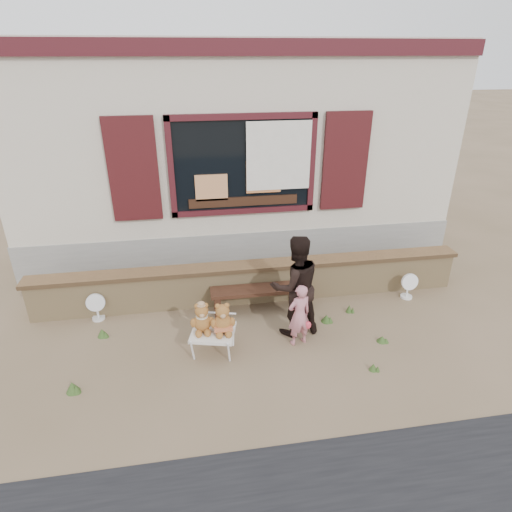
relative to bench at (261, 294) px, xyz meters
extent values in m
plane|color=brown|center=(-0.08, -0.65, -0.30)|extent=(80.00, 80.00, 0.00)
cube|color=#A29683|center=(-0.08, 3.85, 2.10)|extent=(8.00, 5.00, 3.20)
cube|color=gray|center=(-0.08, 3.85, 0.10)|extent=(8.04, 5.04, 0.80)
cube|color=black|center=(-0.08, 1.32, 1.75)|extent=(2.30, 0.04, 1.50)
cube|color=#401218|center=(-0.08, 1.30, 2.55)|extent=(2.50, 0.08, 0.10)
cube|color=#401218|center=(-0.08, 1.30, 0.95)|extent=(2.50, 0.08, 0.10)
cube|color=#401218|center=(-1.28, 1.30, 1.75)|extent=(0.10, 0.08, 1.70)
cube|color=#401218|center=(1.12, 1.30, 1.75)|extent=(0.10, 0.08, 1.70)
cube|color=#370F10|center=(-1.88, 1.29, 1.75)|extent=(0.80, 0.07, 1.70)
cube|color=#370F10|center=(1.72, 1.29, 1.75)|extent=(0.80, 0.07, 1.70)
cube|color=silver|center=(0.52, 1.25, 1.90)|extent=(1.10, 0.02, 1.15)
cube|color=#401218|center=(-0.08, 1.33, 3.55)|extent=(8.00, 0.12, 0.25)
cube|color=black|center=(-0.08, 1.29, 1.13)|extent=(1.90, 0.06, 0.16)
cube|color=tan|center=(-0.63, 1.29, 1.40)|extent=(0.55, 0.06, 0.45)
cube|color=#E08447|center=(0.27, 1.29, 1.55)|extent=(0.60, 0.06, 0.55)
cube|color=tan|center=(-0.08, 0.35, 0.00)|extent=(7.00, 0.30, 0.60)
cube|color=brown|center=(-0.08, 0.35, 0.33)|extent=(7.10, 0.36, 0.07)
cube|color=#321B11|center=(0.00, 0.00, 0.08)|extent=(1.59, 0.35, 0.06)
cube|color=#321B11|center=(-0.69, 0.01, -0.13)|extent=(0.10, 0.30, 0.34)
cube|color=#321B11|center=(0.69, -0.01, -0.13)|extent=(0.10, 0.30, 0.34)
cube|color=silver|center=(-0.82, -0.96, 0.04)|extent=(0.69, 0.64, 0.04)
cylinder|color=silver|center=(-1.12, -1.12, -0.14)|extent=(0.03, 0.03, 0.31)
cylinder|color=silver|center=(-0.64, -1.24, -0.14)|extent=(0.03, 0.03, 0.31)
cylinder|color=silver|center=(-1.01, -0.69, -0.14)|extent=(0.03, 0.03, 0.31)
cylinder|color=silver|center=(-0.53, -0.81, -0.14)|extent=(0.03, 0.03, 0.31)
imported|color=#D07C88|center=(0.38, -0.95, 0.18)|extent=(0.39, 0.31, 0.95)
imported|color=black|center=(0.39, -0.65, 0.47)|extent=(0.83, 0.69, 1.54)
cylinder|color=silver|center=(-2.55, 0.15, -0.28)|extent=(0.19, 0.19, 0.04)
cylinder|color=silver|center=(-2.55, 0.15, -0.16)|extent=(0.03, 0.03, 0.25)
cylinder|color=silver|center=(-2.55, 0.15, 0.02)|extent=(0.29, 0.12, 0.29)
cylinder|color=white|center=(2.52, -0.03, -0.28)|extent=(0.20, 0.20, 0.04)
cylinder|color=white|center=(2.52, -0.03, -0.15)|extent=(0.03, 0.03, 0.25)
cylinder|color=white|center=(2.52, -0.03, 0.02)|extent=(0.28, 0.09, 0.29)
cone|color=#355220|center=(1.39, -0.30, -0.23)|extent=(0.10, 0.10, 0.13)
cone|color=#355220|center=(1.59, -1.12, -0.25)|extent=(0.15, 0.15, 0.09)
cone|color=#355220|center=(0.95, -0.50, -0.24)|extent=(0.16, 0.16, 0.12)
cone|color=#355220|center=(-2.42, -0.33, -0.23)|extent=(0.15, 0.15, 0.13)
cone|color=#355220|center=(1.21, -1.68, -0.24)|extent=(0.11, 0.11, 0.11)
cone|color=#355220|center=(-2.60, -1.45, -0.22)|extent=(0.17, 0.17, 0.15)
camera|label=1|loc=(-1.02, -5.79, 3.50)|focal=30.00mm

